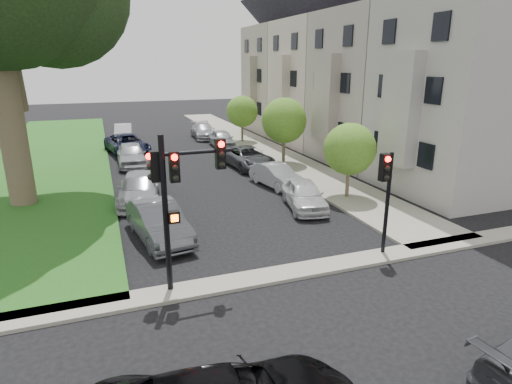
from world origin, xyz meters
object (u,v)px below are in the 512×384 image
object	(u,v)px
small_tree_b	(284,121)
car_parked_4	(204,131)
car_parked_8	(127,144)
small_tree_a	(350,149)
car_parked_7	(131,155)
car_parked_1	(276,176)
car_parked_0	(304,195)
car_parked_2	(248,157)
car_parked_6	(139,189)
traffic_signal_main	(177,186)
traffic_signal_secondary	(386,185)
car_parked_5	(159,222)
car_parked_3	(222,139)
car_parked_9	(123,132)
small_tree_c	(242,111)

from	to	relation	value
small_tree_b	car_parked_4	distance (m)	12.63
car_parked_8	small_tree_a	bearing A→B (deg)	-68.33
car_parked_7	car_parked_4	bearing A→B (deg)	52.61
car_parked_1	car_parked_4	size ratio (longest dim) A/B	0.83
car_parked_0	car_parked_1	size ratio (longest dim) A/B	1.03
car_parked_2	car_parked_4	xyz separation A→B (m)	(-0.11, 12.11, -0.01)
car_parked_6	small_tree_b	bearing A→B (deg)	35.05
traffic_signal_main	traffic_signal_secondary	bearing A→B (deg)	-0.31
car_parked_2	car_parked_8	distance (m)	10.17
small_tree_b	traffic_signal_secondary	bearing A→B (deg)	-99.64
small_tree_a	car_parked_4	size ratio (longest dim) A/B	0.83
traffic_signal_secondary	car_parked_5	bearing A→B (deg)	150.08
traffic_signal_main	car_parked_3	distance (m)	23.11
traffic_signal_main	car_parked_2	size ratio (longest dim) A/B	0.98
car_parked_7	car_parked_9	size ratio (longest dim) A/B	1.08
car_parked_6	car_parked_9	distance (m)	18.91
traffic_signal_secondary	car_parked_7	size ratio (longest dim) A/B	0.84
small_tree_c	car_parked_7	bearing A→B (deg)	-149.42
car_parked_8	traffic_signal_main	bearing A→B (deg)	-100.42
car_parked_5	traffic_signal_secondary	bearing A→B (deg)	-38.98
small_tree_c	car_parked_6	bearing A→B (deg)	-125.70
traffic_signal_secondary	car_parked_8	size ratio (longest dim) A/B	0.70
small_tree_a	car_parked_7	size ratio (longest dim) A/B	0.86
car_parked_1	car_parked_4	distance (m)	16.94
traffic_signal_secondary	car_parked_9	bearing A→B (deg)	104.24
small_tree_a	traffic_signal_secondary	xyz separation A→B (m)	(-2.44, -6.24, 0.06)
traffic_signal_main	car_parked_8	xyz separation A→B (m)	(-0.12, 21.54, -2.59)
car_parked_3	car_parked_5	world-z (taller)	car_parked_5
traffic_signal_main	traffic_signal_secondary	world-z (taller)	traffic_signal_main
car_parked_4	car_parked_7	xyz separation A→B (m)	(-7.08, -8.95, 0.09)
car_parked_0	car_parked_6	world-z (taller)	car_parked_6
car_parked_3	car_parked_9	bearing A→B (deg)	141.84
small_tree_c	car_parked_8	size ratio (longest dim) A/B	0.74
car_parked_3	car_parked_9	xyz separation A→B (m)	(-7.37, 6.48, -0.01)
car_parked_2	car_parked_6	xyz separation A→B (m)	(-7.46, -5.03, 0.01)
small_tree_c	car_parked_4	bearing A→B (deg)	129.84
car_parked_7	car_parked_8	xyz separation A→B (m)	(0.01, 4.04, -0.02)
car_parked_0	small_tree_b	bearing A→B (deg)	84.55
car_parked_7	car_parked_2	bearing A→B (deg)	-22.73
car_parked_1	car_parked_3	size ratio (longest dim) A/B	0.96
small_tree_c	car_parked_2	bearing A→B (deg)	-105.97
traffic_signal_main	car_parked_9	xyz separation A→B (m)	(0.01, 28.22, -2.65)
small_tree_c	car_parked_6	size ratio (longest dim) A/B	0.83
car_parked_1	car_parked_7	world-z (taller)	car_parked_7
car_parked_0	car_parked_8	distance (m)	17.39
small_tree_b	car_parked_3	world-z (taller)	small_tree_b
traffic_signal_secondary	small_tree_c	bearing A→B (deg)	84.02
car_parked_1	car_parked_4	bearing A→B (deg)	79.88
car_parked_3	car_parked_1	bearing A→B (deg)	-88.16
small_tree_a	car_parked_4	distance (m)	20.51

